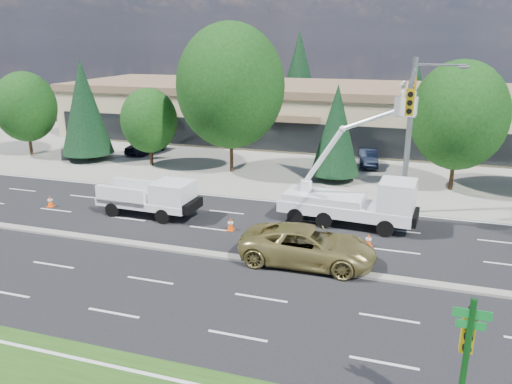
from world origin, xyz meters
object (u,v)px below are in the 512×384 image
(minivan, at_px, (308,246))
(signal_mast, at_px, (411,116))
(bucket_truck, at_px, (361,196))
(street_sign_pole, at_px, (466,352))
(utility_pickup, at_px, (153,201))

(minivan, bearing_deg, signal_mast, -32.35)
(signal_mast, distance_m, bucket_truck, 4.92)
(street_sign_pole, height_order, bucket_truck, bucket_truck)
(minivan, bearing_deg, street_sign_pole, -147.57)
(signal_mast, height_order, street_sign_pole, signal_mast)
(street_sign_pole, bearing_deg, signal_mast, 97.27)
(signal_mast, relative_size, minivan, 1.64)
(utility_pickup, bearing_deg, signal_mast, 13.73)
(signal_mast, xyz_separation_m, minivan, (-3.94, -6.44, -5.19))
(bucket_truck, bearing_deg, street_sign_pole, -69.40)
(street_sign_pole, xyz_separation_m, minivan, (-5.92, 9.00, -1.58))
(bucket_truck, relative_size, minivan, 1.28)
(bucket_truck, xyz_separation_m, minivan, (-1.73, -5.54, -0.89))
(street_sign_pole, bearing_deg, bucket_truck, 106.06)
(street_sign_pole, height_order, minivan, street_sign_pole)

